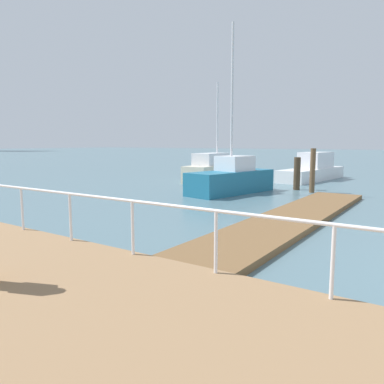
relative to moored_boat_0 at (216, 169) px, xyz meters
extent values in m
cube|color=brown|center=(-10.38, -8.91, -0.66)|extent=(13.55, 2.00, 0.18)
cylinder|color=white|center=(-16.80, -11.76, 0.17)|extent=(0.06, 0.06, 1.05)
cylinder|color=white|center=(-16.80, -9.90, 0.17)|extent=(0.06, 0.06, 1.05)
cylinder|color=white|center=(-16.80, -8.04, 0.17)|extent=(0.06, 0.06, 1.05)
cylinder|color=white|center=(-16.80, -6.19, 0.17)|extent=(0.06, 0.06, 1.05)
cylinder|color=white|center=(-16.80, -4.33, 0.17)|extent=(0.06, 0.06, 1.05)
cylinder|color=white|center=(-16.80, -7.11, 0.70)|extent=(0.06, 24.16, 0.06)
cylinder|color=brown|center=(-2.61, -7.32, 0.39)|extent=(0.27, 0.27, 2.28)
cylinder|color=#473826|center=(-1.95, -6.29, 0.14)|extent=(0.36, 0.36, 1.79)
cube|color=beige|center=(0.18, 0.01, -0.20)|extent=(6.72, 1.98, 1.10)
cube|color=white|center=(-0.72, -0.04, 0.74)|extent=(2.92, 1.46, 0.79)
cylinder|color=silver|center=(0.18, 0.01, 3.08)|extent=(0.12, 0.12, 5.47)
cube|color=#1E6B8C|center=(-5.21, -3.97, -0.18)|extent=(5.39, 2.66, 1.14)
cube|color=white|center=(-4.92, -4.02, 0.76)|extent=(1.93, 1.67, 0.76)
cylinder|color=silver|center=(-5.21, -3.97, 4.00)|extent=(0.12, 0.12, 7.23)
cube|color=white|center=(3.99, -5.37, -0.34)|extent=(7.39, 2.69, 0.82)
cube|color=white|center=(4.58, -5.44, 0.62)|extent=(3.07, 1.81, 1.10)
camera|label=1|loc=(-21.96, -12.93, 1.79)|focal=34.81mm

